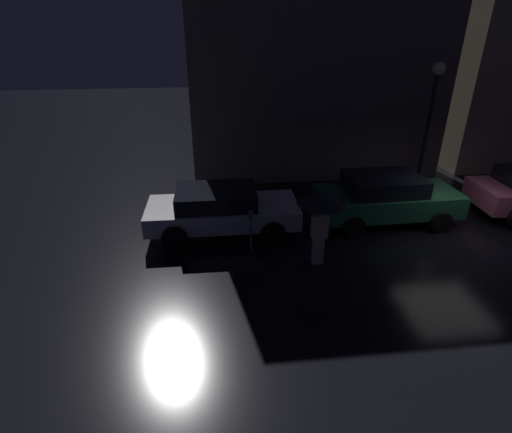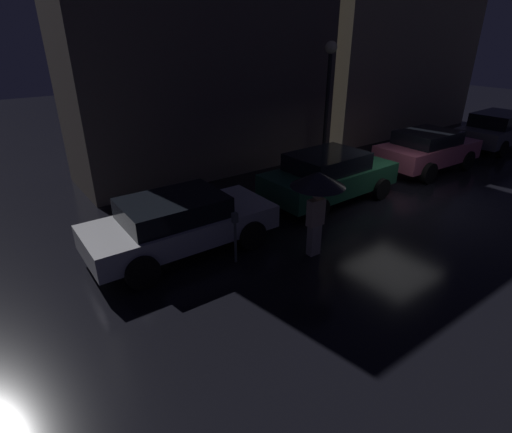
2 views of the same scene
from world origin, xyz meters
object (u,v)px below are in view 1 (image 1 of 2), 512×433
(pedestrian_with_umbrella, at_px, (322,204))
(parked_car_silver, at_px, (221,209))
(street_lamp_near, at_px, (432,102))
(parking_meter, at_px, (251,226))
(parked_car_green, at_px, (386,197))

(pedestrian_with_umbrella, bearing_deg, parked_car_silver, 142.02)
(parked_car_silver, xyz_separation_m, street_lamp_near, (7.47, 2.84, 2.36))
(parking_meter, bearing_deg, street_lamp_near, 30.83)
(parked_car_green, bearing_deg, pedestrian_with_umbrella, -142.18)
(pedestrian_with_umbrella, height_order, parking_meter, pedestrian_with_umbrella)
(parked_car_green, relative_size, street_lamp_near, 0.97)
(parking_meter, xyz_separation_m, street_lamp_near, (6.72, 4.01, 2.35))
(parked_car_green, distance_m, street_lamp_near, 4.26)
(parked_car_green, height_order, street_lamp_near, street_lamp_near)
(parked_car_green, bearing_deg, parked_car_silver, -178.87)
(pedestrian_with_umbrella, bearing_deg, parked_car_green, 40.28)
(pedestrian_with_umbrella, height_order, street_lamp_near, street_lamp_near)
(parked_car_green, xyz_separation_m, parking_meter, (-4.30, -1.39, -0.03))
(parked_car_green, height_order, parking_meter, parked_car_green)
(parked_car_silver, xyz_separation_m, pedestrian_with_umbrella, (2.39, -1.94, 0.92))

